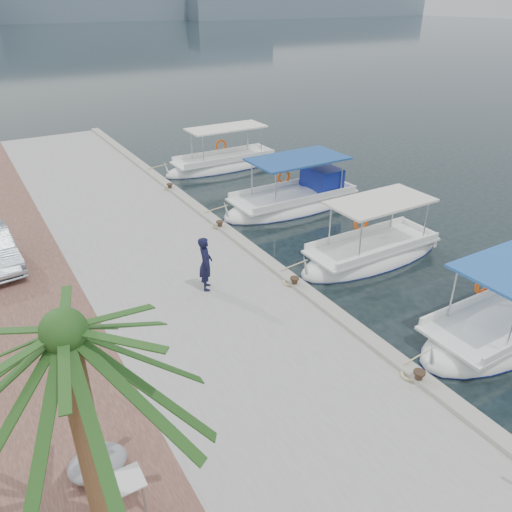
{
  "coord_description": "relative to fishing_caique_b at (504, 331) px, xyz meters",
  "views": [
    {
      "loc": [
        -8.13,
        -9.19,
        8.45
      ],
      "look_at": [
        -1.0,
        2.71,
        1.2
      ],
      "focal_mm": 35.0,
      "sensor_mm": 36.0,
      "label": 1
    }
  ],
  "objects": [
    {
      "name": "ground",
      "position": [
        -3.7,
        2.98,
        -0.12
      ],
      "size": [
        400.0,
        400.0,
        0.0
      ],
      "primitive_type": "plane",
      "color": "black",
      "rests_on": "ground"
    },
    {
      "name": "fishing_caique_e",
      "position": [
        0.41,
        17.61,
        0.0
      ],
      "size": [
        7.03,
        2.0,
        2.83
      ],
      "color": "white",
      "rests_on": "ground"
    },
    {
      "name": "fishing_caique_b",
      "position": [
        0.0,
        0.0,
        0.0
      ],
      "size": [
        6.22,
        2.41,
        2.83
      ],
      "color": "white",
      "rests_on": "ground"
    },
    {
      "name": "quay_curb",
      "position": [
        -3.92,
        7.98,
        0.44
      ],
      "size": [
        0.44,
        40.0,
        0.12
      ],
      "primitive_type": "cube",
      "color": "#9B958A",
      "rests_on": "concrete_quay"
    },
    {
      "name": "date_palm",
      "position": [
        -11.32,
        -0.99,
        4.82
      ],
      "size": [
        4.6,
        4.6,
        5.4
      ],
      "color": "brown",
      "rests_on": "cobblestone_strip"
    },
    {
      "name": "fishing_caique_c",
      "position": [
        -0.07,
        5.34,
        0.0
      ],
      "size": [
        6.08,
        2.14,
        2.83
      ],
      "color": "white",
      "rests_on": "ground"
    },
    {
      "name": "concrete_quay",
      "position": [
        -6.7,
        7.98,
        0.13
      ],
      "size": [
        6.0,
        40.0,
        0.5
      ],
      "primitive_type": "cube",
      "color": "gray",
      "rests_on": "ground"
    },
    {
      "name": "fisherman",
      "position": [
        -6.39,
        5.8,
        1.23
      ],
      "size": [
        0.63,
        0.74,
        1.71
      ],
      "primitive_type": "imported",
      "rotation": [
        0.0,
        0.0,
        1.14
      ],
      "color": "black",
      "rests_on": "concrete_quay"
    },
    {
      "name": "mooring_bollards",
      "position": [
        -4.05,
        4.48,
        0.57
      ],
      "size": [
        0.28,
        20.28,
        0.33
      ],
      "color": "black",
      "rests_on": "concrete_quay"
    },
    {
      "name": "folding_table",
      "position": [
        -10.78,
        -0.21,
        0.9
      ],
      "size": [
        0.55,
        0.55,
        0.73
      ],
      "color": "silver",
      "rests_on": "cobblestone_strip"
    },
    {
      "name": "fishing_caique_d",
      "position": [
        0.5,
        10.96,
        0.07
      ],
      "size": [
        7.0,
        2.62,
        2.83
      ],
      "color": "white",
      "rests_on": "ground"
    },
    {
      "name": "tarp_bundle",
      "position": [
        -11.05,
        0.86,
        0.58
      ],
      "size": [
        1.1,
        0.9,
        0.4
      ],
      "primitive_type": "ellipsoid",
      "color": "gray",
      "rests_on": "cobblestone_strip"
    },
    {
      "name": "cobblestone_strip",
      "position": [
        -11.7,
        7.98,
        0.13
      ],
      "size": [
        4.0,
        40.0,
        0.5
      ],
      "primitive_type": "cube",
      "color": "brown",
      "rests_on": "ground"
    }
  ]
}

